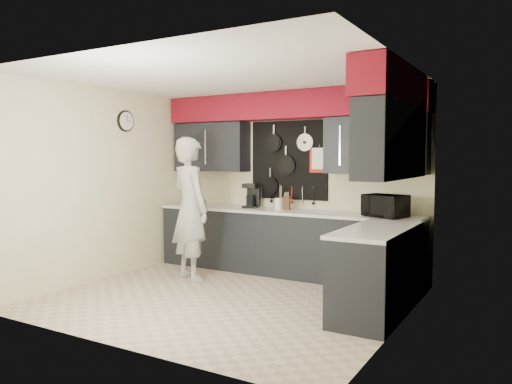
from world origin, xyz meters
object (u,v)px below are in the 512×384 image
Objects in this scene: coffee_maker at (252,195)px; microwave at (385,206)px; utensil_crock at (279,204)px; person at (190,209)px; knife_block at (287,203)px.

microwave is at bearing -16.12° from coffee_maker.
person is (-0.85, -0.98, -0.03)m from utensil_crock.
utensil_crock is 0.45× the size of coffee_maker.
coffee_maker is at bearing -164.99° from microwave.
coffee_maker is at bearing -87.70° from person.
microwave is 1.59m from utensil_crock.
microwave is 1.41× the size of coffee_maker.
coffee_maker is 0.19× the size of person.
knife_block is 0.15m from utensil_crock.
utensil_crock is at bearing -106.66° from person.
coffee_maker is (-0.60, 0.03, 0.09)m from knife_block.
person is (-0.99, -0.94, -0.05)m from knife_block.
utensil_crock is at bearing -11.17° from coffee_maker.
person is at bearing -123.39° from coffee_maker.
microwave reaches higher than knife_block.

